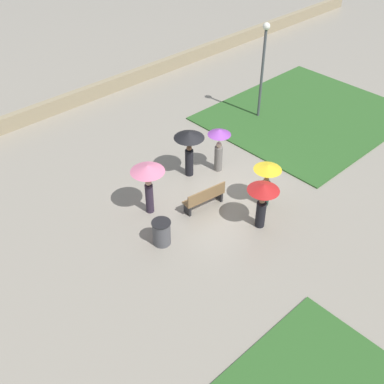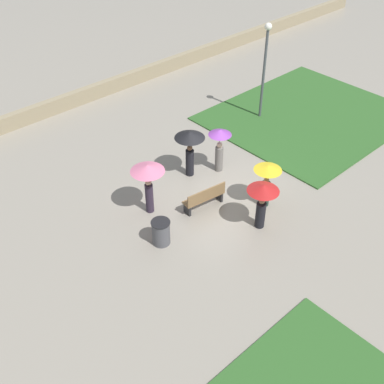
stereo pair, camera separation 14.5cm
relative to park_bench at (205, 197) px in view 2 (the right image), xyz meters
name	(u,v)px [view 2 (the right image)]	position (x,y,z in m)	size (l,w,h in m)	color
ground_plane	(217,186)	(-1.24, -0.62, -0.46)	(90.00, 90.00, 0.00)	gray
lawn_patch_near	(308,116)	(-8.24, -1.53, -0.43)	(8.69, 7.38, 0.06)	#2D5B26
parapet_wall	(84,96)	(-1.24, -9.91, -0.10)	(45.00, 0.35, 0.73)	gray
park_bench	(205,197)	(0.00, 0.00, 0.00)	(1.65, 0.64, 0.90)	brown
lamp_post	(265,59)	(-6.53, -3.07, 2.38)	(0.32, 0.32, 4.44)	#474C51
trash_bin	(161,232)	(2.31, 0.34, -0.01)	(0.64, 0.64, 0.90)	#4C4C51
crowd_person_red	(263,196)	(-0.71, 2.00, 0.86)	(1.09, 1.09, 1.78)	black
crowd_person_purple	(220,142)	(-2.05, -1.33, 0.82)	(0.90, 0.90, 1.86)	slate
crowd_person_pink	(148,175)	(1.57, -1.19, 1.12)	(1.19, 1.19, 1.99)	#2D2333
crowd_person_yellow	(267,178)	(-1.73, 1.33, 0.74)	(1.00, 1.00, 1.73)	#1E3328
crowd_person_black	(190,142)	(-0.99, -1.88, 1.04)	(1.17, 1.17, 1.95)	black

